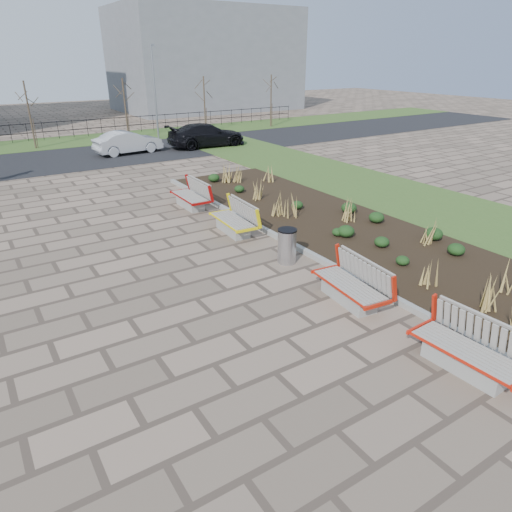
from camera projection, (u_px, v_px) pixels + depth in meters
ground at (275, 373)px, 8.44m from camera, size 120.00×120.00×0.00m
planting_bed at (343, 228)px, 15.36m from camera, size 4.50×18.00×0.10m
planting_curb at (287, 242)px, 14.20m from camera, size 0.16×18.00×0.15m
grass_verge_near at (434, 206)px, 17.72m from camera, size 5.00×38.00×0.04m
grass_verge_far at (32, 145)px, 30.01m from camera, size 80.00×5.00×0.04m
road at (50, 161)px, 25.39m from camera, size 80.00×7.00×0.02m
bench_a at (468, 348)px, 8.31m from camera, size 1.00×2.14×1.00m
bench_b at (349, 283)px, 10.70m from camera, size 1.11×2.18×1.00m
bench_c at (232, 218)px, 14.94m from camera, size 1.03×2.15×1.00m
bench_d at (190, 195)px, 17.48m from camera, size 0.93×2.11×1.00m
litter_bin at (287, 246)px, 12.77m from camera, size 0.52×0.52×0.98m
car_silver at (128, 142)px, 27.14m from camera, size 4.10×1.79×1.31m
car_black at (206, 135)px, 29.17m from camera, size 5.09×2.28×1.45m
tree_c at (30, 115)px, 28.05m from camera, size 1.40×1.40×4.00m
tree_d at (126, 110)px, 31.01m from camera, size 1.40×1.40×4.00m
tree_e at (205, 105)px, 33.97m from camera, size 1.40×1.40×4.00m
tree_f at (271, 101)px, 36.94m from camera, size 1.40×1.40×4.00m
lamp_east at (155, 93)px, 31.21m from camera, size 0.24×0.60×6.00m
railing_fence at (27, 132)px, 30.92m from camera, size 44.00×0.10×1.20m
building_grey at (205, 60)px, 48.68m from camera, size 18.00×12.00×10.00m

